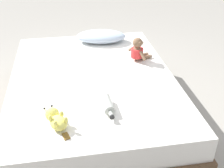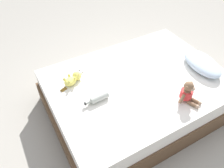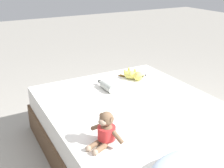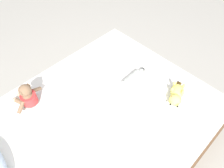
{
  "view_description": "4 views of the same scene",
  "coord_description": "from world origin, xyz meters",
  "px_view_note": "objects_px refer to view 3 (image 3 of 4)",
  "views": [
    {
      "loc": [
        -0.2,
        -2.25,
        1.74
      ],
      "look_at": [
        0.13,
        -0.3,
        0.55
      ],
      "focal_mm": 45.63,
      "sensor_mm": 36.0,
      "label": 1
    },
    {
      "loc": [
        1.42,
        -1.14,
        2.12
      ],
      "look_at": [
        0.03,
        -0.36,
        0.59
      ],
      "focal_mm": 34.89,
      "sensor_mm": 36.0,
      "label": 2
    },
    {
      "loc": [
        1.2,
        1.61,
        1.56
      ],
      "look_at": [
        0.09,
        -0.38,
        0.6
      ],
      "focal_mm": 43.78,
      "sensor_mm": 36.0,
      "label": 3
    },
    {
      "loc": [
        -0.71,
        0.48,
        1.94
      ],
      "look_at": [
        0.1,
        -0.32,
        0.58
      ],
      "focal_mm": 34.55,
      "sensor_mm": 36.0,
      "label": 4
    }
  ],
  "objects_px": {
    "glass_bottle": "(107,87)",
    "bed": "(143,136)",
    "plush_monkey": "(106,131)",
    "pillow": "(196,167)",
    "plush_yellow_creature": "(134,75)"
  },
  "relations": [
    {
      "from": "bed",
      "to": "pillow",
      "type": "bearing_deg",
      "value": 76.25
    },
    {
      "from": "bed",
      "to": "pillow",
      "type": "xyz_separation_m",
      "value": [
        0.19,
        0.76,
        0.3
      ]
    },
    {
      "from": "bed",
      "to": "plush_monkey",
      "type": "xyz_separation_m",
      "value": [
        0.49,
        0.24,
        0.34
      ]
    },
    {
      "from": "pillow",
      "to": "plush_monkey",
      "type": "height_order",
      "value": "plush_monkey"
    },
    {
      "from": "glass_bottle",
      "to": "bed",
      "type": "bearing_deg",
      "value": 96.51
    },
    {
      "from": "pillow",
      "to": "plush_yellow_creature",
      "type": "xyz_separation_m",
      "value": [
        -0.51,
        -1.42,
        -0.02
      ]
    },
    {
      "from": "glass_bottle",
      "to": "plush_yellow_creature",
      "type": "bearing_deg",
      "value": -162.6
    },
    {
      "from": "plush_monkey",
      "to": "glass_bottle",
      "type": "distance_m",
      "value": 0.89
    },
    {
      "from": "bed",
      "to": "glass_bottle",
      "type": "xyz_separation_m",
      "value": [
        0.06,
        -0.53,
        0.28
      ]
    },
    {
      "from": "plush_monkey",
      "to": "glass_bottle",
      "type": "xyz_separation_m",
      "value": [
        -0.43,
        -0.77,
        -0.06
      ]
    },
    {
      "from": "plush_yellow_creature",
      "to": "bed",
      "type": "bearing_deg",
      "value": 63.86
    },
    {
      "from": "plush_yellow_creature",
      "to": "glass_bottle",
      "type": "xyz_separation_m",
      "value": [
        0.38,
        0.12,
        -0.01
      ]
    },
    {
      "from": "plush_monkey",
      "to": "glass_bottle",
      "type": "relative_size",
      "value": 1.05
    },
    {
      "from": "pillow",
      "to": "glass_bottle",
      "type": "distance_m",
      "value": 1.3
    },
    {
      "from": "plush_monkey",
      "to": "pillow",
      "type": "bearing_deg",
      "value": 119.79
    }
  ]
}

